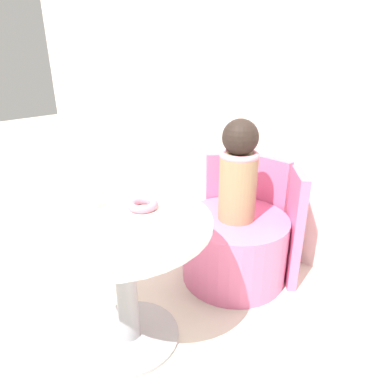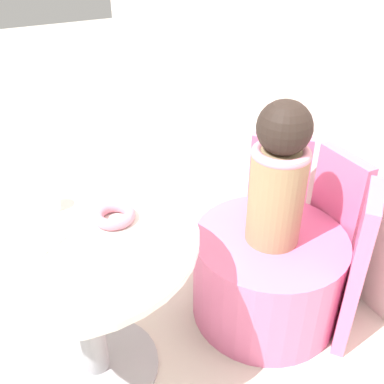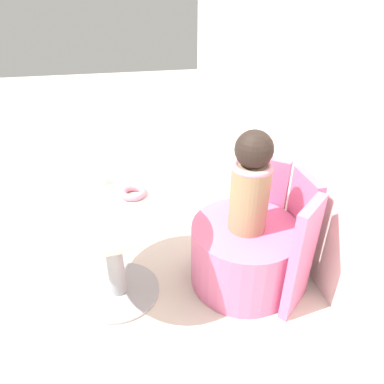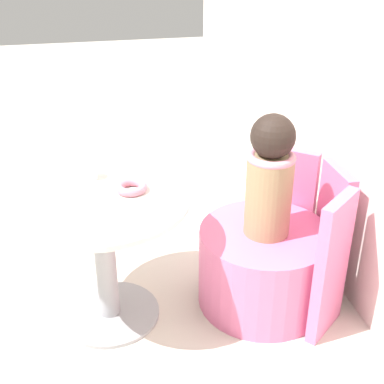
{
  "view_description": "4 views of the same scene",
  "coord_description": "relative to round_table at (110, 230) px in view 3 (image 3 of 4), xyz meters",
  "views": [
    {
      "loc": [
        1.12,
        -0.72,
        1.28
      ],
      "look_at": [
        0.11,
        0.3,
        0.67
      ],
      "focal_mm": 32.0,
      "sensor_mm": 36.0,
      "label": 1
    },
    {
      "loc": [
        1.16,
        -0.22,
        1.48
      ],
      "look_at": [
        0.03,
        0.36,
        0.67
      ],
      "focal_mm": 42.0,
      "sensor_mm": 36.0,
      "label": 2
    },
    {
      "loc": [
        1.5,
        0.07,
        1.53
      ],
      "look_at": [
        0.1,
        0.37,
        0.67
      ],
      "focal_mm": 32.0,
      "sensor_mm": 36.0,
      "label": 3
    },
    {
      "loc": [
        2.03,
        -0.08,
        1.68
      ],
      "look_at": [
        0.07,
        0.34,
        0.63
      ],
      "focal_mm": 50.0,
      "sensor_mm": 36.0,
      "label": 4
    }
  ],
  "objects": [
    {
      "name": "booth_backrest",
      "position": [
        0.04,
        0.98,
        -0.12
      ],
      "size": [
        0.71,
        0.26,
        0.67
      ],
      "color": "#DB6693",
      "rests_on": "ground_plane"
    },
    {
      "name": "paper_napkin",
      "position": [
        -0.03,
        -0.1,
        0.18
      ],
      "size": [
        0.18,
        0.18,
        0.01
      ],
      "color": "silver",
      "rests_on": "round_table"
    },
    {
      "name": "cup",
      "position": [
        -0.18,
        -0.03,
        0.21
      ],
      "size": [
        0.07,
        0.07,
        0.07
      ],
      "color": "white",
      "rests_on": "round_table"
    },
    {
      "name": "ground_plane",
      "position": [
        -0.03,
        0.05,
        -0.45
      ],
      "size": [
        12.0,
        12.0,
        0.0
      ],
      "primitive_type": "plane",
      "color": "beige"
    },
    {
      "name": "tub_chair",
      "position": [
        0.04,
        0.73,
        -0.26
      ],
      "size": [
        0.61,
        0.61,
        0.39
      ],
      "color": "#DB6693",
      "rests_on": "ground_plane"
    },
    {
      "name": "donut",
      "position": [
        -0.03,
        0.14,
        0.2
      ],
      "size": [
        0.14,
        0.14,
        0.04
      ],
      "color": "pink",
      "rests_on": "round_table"
    },
    {
      "name": "child_figure",
      "position": [
        0.04,
        0.73,
        0.22
      ],
      "size": [
        0.21,
        0.21,
        0.56
      ],
      "color": "#937A56",
      "rests_on": "tub_chair"
    },
    {
      "name": "back_wall",
      "position": [
        -0.03,
        1.18,
        0.75
      ],
      "size": [
        6.0,
        0.06,
        2.4
      ],
      "color": "silver",
      "rests_on": "ground_plane"
    },
    {
      "name": "round_table",
      "position": [
        0.0,
        0.0,
        0.0
      ],
      "size": [
        0.76,
        0.76,
        0.63
      ],
      "color": "#99999E",
      "rests_on": "ground_plane"
    }
  ]
}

